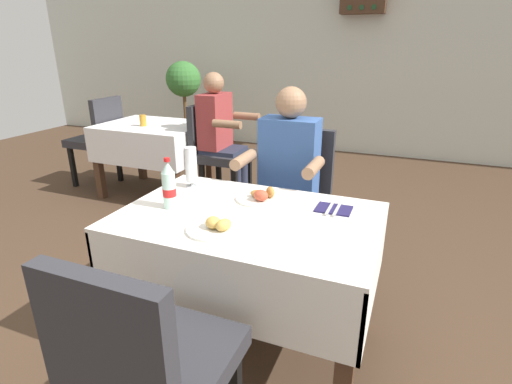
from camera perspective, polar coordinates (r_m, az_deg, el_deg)
The scene contains 17 objects.
ground_plane at distance 2.22m, azimuth -6.48°, elevation -21.91°, with size 11.00×11.00×0.00m, color #473323.
back_wall at distance 5.86m, azimuth 14.79°, elevation 19.47°, with size 11.00×0.12×2.87m, color silver.
main_dining_table at distance 1.95m, azimuth -1.11°, elevation -7.84°, with size 1.22×0.82×0.74m.
chair_far_diner_seat at distance 2.64m, azimuth 5.69°, elevation -0.36°, with size 0.44×0.50×0.97m.
chair_near_camera_side at distance 1.40m, azimuth -15.17°, elevation -22.79°, with size 0.44×0.50×0.97m.
seated_diner_far at distance 2.50m, azimuth 4.37°, elevation 2.27°, with size 0.50×0.46×1.26m.
plate_near_camera at distance 1.72m, azimuth -5.90°, elevation -5.03°, with size 0.24×0.24×0.06m.
plate_far_diner at distance 2.03m, azimuth 0.62°, elevation -0.65°, with size 0.23×0.23×0.07m.
beer_glass_left at distance 2.23m, azimuth -9.36°, elevation 3.56°, with size 0.07×0.07×0.23m.
cola_bottle_primary at distance 1.96m, azimuth -12.47°, elevation 0.80°, with size 0.07×0.07×0.25m.
napkin_cutlery_set at distance 1.96m, azimuth 11.17°, elevation -2.40°, with size 0.17×0.19×0.01m.
background_dining_table at distance 4.19m, azimuth -14.54°, elevation 7.03°, with size 1.02×0.79×0.74m.
background_chair_left at distance 4.64m, azimuth -21.80°, elevation 7.50°, with size 0.50×0.44×0.97m.
background_chair_right at distance 3.81m, azimuth -5.69°, elevation 6.25°, with size 0.50×0.44×0.97m.
background_patron at distance 3.75m, azimuth -5.11°, elevation 8.51°, with size 0.46×0.50×1.26m.
background_table_tumbler at distance 4.07m, azimuth -16.03°, elevation 9.92°, with size 0.06×0.06×0.11m, color #C68928.
potted_plant_corner at distance 5.94m, azimuth -10.32°, elevation 13.62°, with size 0.49×0.49×1.27m.
Camera 1 is at (0.82, -1.42, 1.50)m, focal length 27.68 mm.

